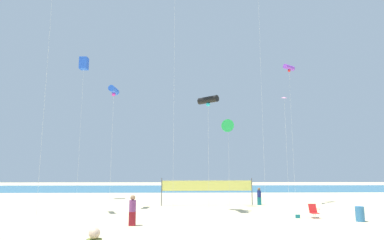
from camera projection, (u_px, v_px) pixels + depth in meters
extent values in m
plane|color=beige|center=(204.00, 227.00, 17.69)|extent=(120.00, 120.00, 0.00)
cube|color=teal|center=(191.00, 188.00, 53.05)|extent=(120.00, 20.00, 0.01)
sphere|color=beige|center=(94.00, 233.00, 8.11)|extent=(0.29, 0.29, 0.29)
cube|color=#19727A|center=(259.00, 201.00, 28.43)|extent=(0.33, 0.20, 0.70)
cylinder|color=navy|center=(259.00, 194.00, 28.53)|extent=(0.35, 0.35, 0.58)
sphere|color=brown|center=(259.00, 189.00, 28.59)|extent=(0.26, 0.26, 0.26)
cube|color=maroon|center=(132.00, 219.00, 18.06)|extent=(0.37, 0.22, 0.78)
cylinder|color=#7A3872|center=(133.00, 206.00, 18.17)|extent=(0.39, 0.39, 0.64)
sphere|color=#997051|center=(133.00, 198.00, 18.25)|extent=(0.29, 0.29, 0.29)
cube|color=red|center=(315.00, 213.00, 20.84)|extent=(0.52, 0.48, 0.03)
cube|color=red|center=(313.00, 208.00, 21.17)|extent=(0.52, 0.23, 0.57)
cylinder|color=silver|center=(316.00, 216.00, 20.67)|extent=(0.03, 0.03, 0.32)
cylinder|color=silver|center=(314.00, 215.00, 20.96)|extent=(0.03, 0.03, 0.32)
cylinder|color=teal|center=(360.00, 214.00, 19.51)|extent=(0.53, 0.53, 0.91)
cylinder|color=#4C4C51|center=(162.00, 192.00, 28.00)|extent=(0.08, 0.08, 2.40)
cylinder|color=#4C4C51|center=(252.00, 191.00, 28.61)|extent=(0.08, 0.08, 2.40)
cube|color=#EAE566|center=(207.00, 186.00, 28.39)|extent=(8.16, 0.46, 0.90)
cube|color=#19727A|center=(298.00, 216.00, 20.82)|extent=(0.28, 0.14, 0.22)
cylinder|color=silver|center=(261.00, 89.00, 29.35)|extent=(0.01, 0.01, 21.10)
cylinder|color=silver|center=(112.00, 148.00, 26.24)|extent=(0.01, 0.01, 9.89)
cylinder|color=blue|center=(114.00, 90.00, 27.01)|extent=(0.65, 1.50, 0.54)
sphere|color=#D833A5|center=(114.00, 94.00, 26.95)|extent=(0.32, 0.32, 0.32)
cylinder|color=silver|center=(229.00, 166.00, 27.64)|extent=(0.01, 0.01, 7.02)
cone|color=green|center=(228.00, 126.00, 28.18)|extent=(1.23, 0.83, 1.14)
cylinder|color=silver|center=(208.00, 154.00, 24.70)|extent=(0.01, 0.01, 8.71)
cylinder|color=black|center=(208.00, 100.00, 25.37)|extent=(1.70, 1.58, 0.53)
sphere|color=#26BFCC|center=(208.00, 104.00, 25.31)|extent=(0.32, 0.32, 0.32)
cylinder|color=silver|center=(80.00, 129.00, 34.40)|extent=(0.01, 0.01, 14.99)
cube|color=blue|center=(84.00, 63.00, 35.56)|extent=(0.87, 0.87, 1.36)
cylinder|color=silver|center=(174.00, 91.00, 24.07)|extent=(0.01, 0.01, 18.26)
cylinder|color=silver|center=(45.00, 96.00, 23.26)|extent=(0.01, 0.01, 17.14)
cylinder|color=silver|center=(287.00, 153.00, 25.40)|extent=(0.01, 0.01, 9.02)
pyramid|color=pink|center=(284.00, 97.00, 26.09)|extent=(0.47, 0.48, 0.21)
cylinder|color=silver|center=(292.00, 133.00, 30.90)|extent=(0.01, 0.01, 13.39)
cylinder|color=purple|center=(289.00, 67.00, 31.93)|extent=(1.35, 1.15, 0.47)
sphere|color=red|center=(289.00, 71.00, 31.88)|extent=(0.28, 0.28, 0.28)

